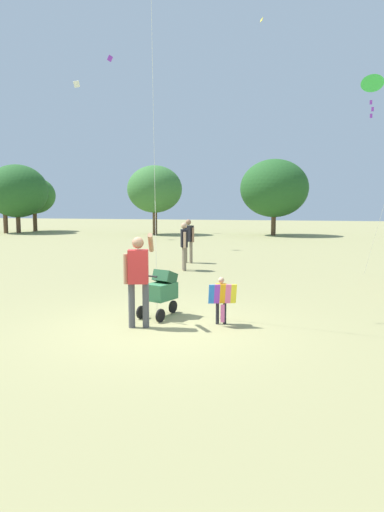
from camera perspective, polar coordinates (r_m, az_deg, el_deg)
The scene contains 9 objects.
ground_plane at distance 9.06m, azimuth -4.15°, elevation -9.04°, with size 120.00×120.00×0.00m, color #938E5B.
treeline_distant at distance 35.05m, azimuth 8.54°, elevation 8.34°, with size 46.42×6.53×6.19m.
child_with_butterfly_kite at distance 9.20m, azimuth 3.72°, elevation -5.08°, with size 0.57×0.42×0.97m.
person_adult_flyer at distance 8.94m, azimuth -6.77°, elevation -2.17°, with size 0.59×0.64×1.88m.
stroller at distance 9.83m, azimuth -3.79°, elevation -4.17°, with size 0.76×1.12×1.03m.
kite_orange_delta at distance 17.15m, azimuth 21.78°, elevation 19.34°, with size 1.19×4.03×6.68m.
distant_kites_cluster at distance 33.50m, azimuth 4.95°, elevation 25.46°, with size 24.54×13.46×10.23m.
person_couple_left at distance 16.57m, azimuth -1.00°, elevation 1.73°, with size 0.35×0.54×1.76m.
person_back_turned at distance 18.70m, azimuth -0.46°, elevation 2.37°, with size 0.54×0.38×1.81m.
Camera 1 is at (2.64, -8.32, 2.44)m, focal length 31.80 mm.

